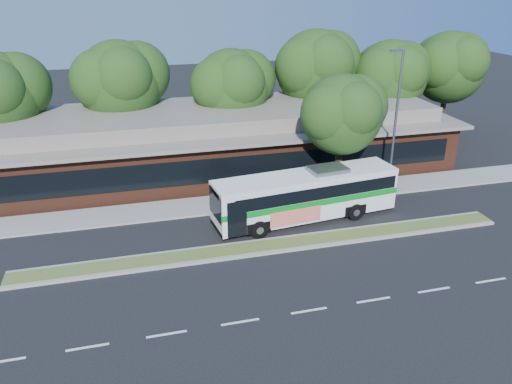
# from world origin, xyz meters

# --- Properties ---
(ground) EXTENTS (120.00, 120.00, 0.00)m
(ground) POSITION_xyz_m (0.00, 0.00, 0.00)
(ground) COLOR black
(ground) RESTS_ON ground
(median_strip) EXTENTS (26.00, 1.10, 0.15)m
(median_strip) POSITION_xyz_m (0.00, 0.60, 0.07)
(median_strip) COLOR #475D27
(median_strip) RESTS_ON ground
(sidewalk) EXTENTS (44.00, 2.60, 0.12)m
(sidewalk) POSITION_xyz_m (0.00, 6.40, 0.06)
(sidewalk) COLOR gray
(sidewalk) RESTS_ON ground
(plaza_building) EXTENTS (33.20, 11.20, 4.45)m
(plaza_building) POSITION_xyz_m (0.00, 12.99, 2.13)
(plaza_building) COLOR #562A1B
(plaza_building) RESTS_ON ground
(lamp_post) EXTENTS (0.93, 0.18, 9.07)m
(lamp_post) POSITION_xyz_m (9.56, 6.00, 4.90)
(lamp_post) COLOR slate
(lamp_post) RESTS_ON ground
(tree_bg_a) EXTENTS (6.47, 5.80, 8.63)m
(tree_bg_a) POSITION_xyz_m (-14.58, 15.14, 5.87)
(tree_bg_a) COLOR black
(tree_bg_a) RESTS_ON ground
(tree_bg_b) EXTENTS (6.69, 6.00, 9.00)m
(tree_bg_b) POSITION_xyz_m (-6.57, 16.14, 6.14)
(tree_bg_b) COLOR black
(tree_bg_b) RESTS_ON ground
(tree_bg_c) EXTENTS (6.24, 5.60, 8.26)m
(tree_bg_c) POSITION_xyz_m (1.40, 15.13, 5.59)
(tree_bg_c) COLOR black
(tree_bg_c) RESTS_ON ground
(tree_bg_d) EXTENTS (6.91, 6.20, 9.37)m
(tree_bg_d) POSITION_xyz_m (8.45, 16.15, 6.42)
(tree_bg_d) COLOR black
(tree_bg_d) RESTS_ON ground
(tree_bg_e) EXTENTS (6.47, 5.80, 8.50)m
(tree_bg_e) POSITION_xyz_m (14.42, 15.14, 5.74)
(tree_bg_e) COLOR black
(tree_bg_e) RESTS_ON ground
(tree_bg_f) EXTENTS (6.69, 6.00, 8.92)m
(tree_bg_f) POSITION_xyz_m (20.43, 16.14, 6.06)
(tree_bg_f) COLOR black
(tree_bg_f) RESTS_ON ground
(transit_bus) EXTENTS (11.00, 3.58, 3.04)m
(transit_bus) POSITION_xyz_m (2.82, 3.27, 1.69)
(transit_bus) COLOR white
(transit_bus) RESTS_ON ground
(sidewalk_tree) EXTENTS (5.51, 4.94, 7.74)m
(sidewalk_tree) POSITION_xyz_m (6.36, 6.32, 5.38)
(sidewalk_tree) COLOR black
(sidewalk_tree) RESTS_ON ground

